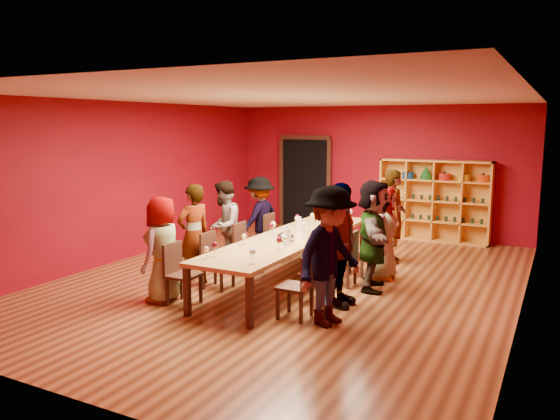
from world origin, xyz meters
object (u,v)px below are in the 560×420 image
at_px(tasting_table, 291,239).
at_px(shelving_unit, 434,197).
at_px(person_right_1, 339,245).
at_px(person_right_0, 330,256).
at_px(spittoon_bowl, 286,237).
at_px(person_right_4, 394,216).
at_px(person_right_3, 383,233).
at_px(chair_person_left_0, 179,270).
at_px(person_left_3, 260,218).
at_px(chair_person_right_1, 322,270).
at_px(chair_person_right_3, 361,247).
at_px(wine_bottle, 342,213).
at_px(person_left_1, 194,235).
at_px(chair_person_left_2, 245,245).
at_px(person_left_0, 162,249).
at_px(chair_person_right_2, 347,255).
at_px(chair_person_left_3, 274,234).
at_px(chair_person_right_0, 300,283).
at_px(person_right_2, 374,235).
at_px(chair_person_right_4, 381,235).
at_px(person_left_2, 224,226).
at_px(chair_person_left_1, 214,257).

relative_size(tasting_table, shelving_unit, 1.88).
bearing_deg(person_right_1, person_right_0, -165.26).
bearing_deg(tasting_table, spittoon_bowl, -78.02).
bearing_deg(person_right_4, person_right_3, 168.56).
xyz_separation_m(chair_person_left_0, person_right_3, (2.20, 2.63, 0.29)).
distance_m(tasting_table, person_left_3, 1.65).
xyz_separation_m(tasting_table, chair_person_right_1, (0.91, -0.82, -0.20)).
bearing_deg(chair_person_right_3, person_right_0, -80.16).
bearing_deg(person_right_4, wine_bottle, 73.31).
distance_m(person_left_1, person_left_3, 2.03).
distance_m(person_right_0, chair_person_right_3, 2.46).
bearing_deg(person_left_1, chair_person_right_3, 147.42).
distance_m(person_left_1, chair_person_left_2, 1.07).
xyz_separation_m(tasting_table, person_left_0, (-1.20, -1.80, 0.08)).
xyz_separation_m(person_left_1, chair_person_right_2, (2.20, 1.08, -0.32)).
relative_size(tasting_table, chair_person_left_3, 5.06).
bearing_deg(chair_person_right_0, person_right_4, 86.12).
xyz_separation_m(chair_person_left_2, person_right_2, (2.26, 0.14, 0.37)).
bearing_deg(chair_person_right_4, chair_person_left_3, -153.82).
height_order(chair_person_left_0, person_right_3, person_right_3).
xyz_separation_m(chair_person_right_0, person_right_0, (0.41, 0.00, 0.41)).
relative_size(shelving_unit, person_right_1, 1.35).
xyz_separation_m(chair_person_right_2, person_right_4, (0.24, 1.84, 0.38)).
bearing_deg(person_left_3, chair_person_right_3, 89.74).
relative_size(chair_person_left_3, chair_person_right_2, 1.00).
distance_m(person_right_2, spittoon_bowl, 1.37).
height_order(person_left_2, chair_person_left_3, person_left_2).
xyz_separation_m(person_left_1, person_right_4, (2.44, 2.92, 0.05)).
relative_size(person_left_3, chair_person_right_3, 1.78).
xyz_separation_m(tasting_table, spittoon_bowl, (0.07, -0.35, 0.12)).
bearing_deg(person_left_3, chair_person_right_0, 45.77).
relative_size(chair_person_right_3, spittoon_bowl, 3.24).
distance_m(chair_person_left_3, person_right_4, 2.28).
relative_size(chair_person_left_3, chair_person_right_3, 1.00).
distance_m(chair_person_right_2, person_right_4, 1.89).
bearing_deg(chair_person_left_0, chair_person_left_3, 90.00).
height_order(chair_person_left_3, chair_person_right_1, same).
xyz_separation_m(chair_person_right_2, chair_person_right_4, (0.00, 1.84, 0.00)).
bearing_deg(person_right_3, chair_person_right_2, 143.38).
bearing_deg(chair_person_left_2, person_left_3, 106.33).
xyz_separation_m(tasting_table, person_right_1, (1.17, -0.82, 0.19)).
bearing_deg(chair_person_left_2, chair_person_right_2, 4.29).
height_order(shelving_unit, chair_person_right_4, shelving_unit).
bearing_deg(person_left_0, chair_person_left_2, 166.08).
bearing_deg(wine_bottle, chair_person_left_1, -109.77).
bearing_deg(person_left_0, person_right_1, 107.61).
distance_m(person_left_3, person_right_3, 2.53).
bearing_deg(chair_person_left_0, chair_person_right_4, 64.41).
bearing_deg(tasting_table, person_left_2, 178.94).
relative_size(person_left_1, person_right_3, 1.04).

